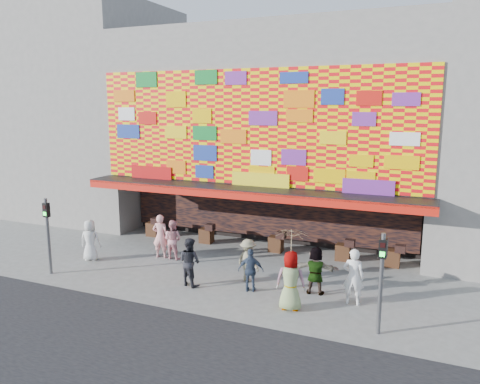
# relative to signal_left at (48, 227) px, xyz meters

# --- Properties ---
(ground) EXTENTS (90.00, 90.00, 0.00)m
(ground) POSITION_rel_signal_left_xyz_m (6.20, 1.50, -1.86)
(ground) COLOR slate
(ground) RESTS_ON ground
(road_strip) EXTENTS (30.00, 8.00, 0.02)m
(road_strip) POSITION_rel_signal_left_xyz_m (6.20, -5.00, -1.85)
(road_strip) COLOR black
(road_strip) RESTS_ON ground
(shop_building) EXTENTS (15.20, 9.40, 10.00)m
(shop_building) POSITION_rel_signal_left_xyz_m (6.20, 9.68, 3.37)
(shop_building) COLOR gray
(shop_building) RESTS_ON ground
(neighbor_left) EXTENTS (11.00, 8.00, 12.00)m
(neighbor_left) POSITION_rel_signal_left_xyz_m (-6.80, 9.50, 4.14)
(neighbor_left) COLOR gray
(neighbor_left) RESTS_ON ground
(signal_left) EXTENTS (0.22, 0.20, 3.00)m
(signal_left) POSITION_rel_signal_left_xyz_m (0.00, 0.00, 0.00)
(signal_left) COLOR #59595B
(signal_left) RESTS_ON ground
(signal_right) EXTENTS (0.22, 0.20, 3.00)m
(signal_right) POSITION_rel_signal_left_xyz_m (12.40, 0.00, 0.00)
(signal_right) COLOR #59595B
(signal_right) RESTS_ON ground
(ped_a) EXTENTS (0.98, 0.79, 1.75)m
(ped_a) POSITION_rel_signal_left_xyz_m (0.36, 1.90, -0.99)
(ped_a) COLOR silver
(ped_a) RESTS_ON ground
(ped_b) EXTENTS (0.78, 0.60, 1.90)m
(ped_b) POSITION_rel_signal_left_xyz_m (2.89, 3.38, -0.91)
(ped_b) COLOR pink
(ped_b) RESTS_ON ground
(ped_c) EXTENTS (1.02, 0.89, 1.79)m
(ped_c) POSITION_rel_signal_left_xyz_m (5.59, 1.11, -0.97)
(ped_c) COLOR #222228
(ped_c) RESTS_ON ground
(ped_d) EXTENTS (1.21, 1.00, 1.62)m
(ped_d) POSITION_rel_signal_left_xyz_m (7.41, 2.28, -1.05)
(ped_d) COLOR gray
(ped_d) RESTS_ON ground
(ped_e) EXTENTS (0.97, 0.60, 1.55)m
(ped_e) POSITION_rel_signal_left_xyz_m (7.85, 1.45, -1.09)
(ped_e) COLOR #2E3B52
(ped_e) RESTS_ON ground
(ped_f) EXTENTS (1.62, 0.67, 1.69)m
(ped_f) POSITION_rel_signal_left_xyz_m (10.00, 2.14, -1.01)
(ped_f) COLOR gray
(ped_f) RESTS_ON ground
(ped_g) EXTENTS (1.05, 0.78, 1.95)m
(ped_g) POSITION_rel_signal_left_xyz_m (9.58, 0.55, -0.89)
(ped_g) COLOR gray
(ped_g) RESTS_ON ground
(ped_h) EXTENTS (0.71, 0.48, 1.90)m
(ped_h) POSITION_rel_signal_left_xyz_m (11.35, 1.76, -0.91)
(ped_h) COLOR white
(ped_h) RESTS_ON ground
(ped_i) EXTENTS (0.85, 0.68, 1.69)m
(ped_i) POSITION_rel_signal_left_xyz_m (3.44, 3.47, -1.01)
(ped_i) COLOR #D68A91
(ped_i) RESTS_ON ground
(parasol) EXTENTS (1.41, 1.42, 1.92)m
(parasol) POSITION_rel_signal_left_xyz_m (9.58, 0.55, 0.32)
(parasol) COLOR #D7B987
(parasol) RESTS_ON ground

